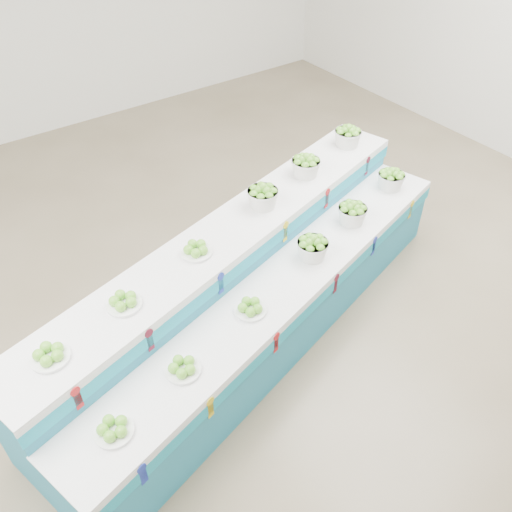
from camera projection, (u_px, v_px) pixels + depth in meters
name	position (u px, v px, depth m)	size (l,w,h in m)	color
ground	(230.00, 343.00, 4.93)	(10.00, 10.00, 0.00)	brown
display_stand	(256.00, 287.00, 4.75)	(4.48, 1.15, 1.02)	teal
plate_lower_left	(113.00, 428.00, 3.39)	(0.26, 0.26, 0.10)	white
plate_lower_mid	(182.00, 367.00, 3.76)	(0.26, 0.26, 0.10)	white
plate_lower_right	(250.00, 307.00, 4.20)	(0.26, 0.26, 0.10)	white
basket_lower_left	(312.00, 248.00, 4.67)	(0.28, 0.28, 0.21)	silver
basket_lower_mid	(352.00, 213.00, 5.06)	(0.28, 0.28, 0.21)	silver
basket_lower_right	(391.00, 179.00, 5.51)	(0.28, 0.28, 0.21)	silver
plate_upper_left	(49.00, 354.00, 3.46)	(0.26, 0.26, 0.10)	white
plate_upper_mid	(123.00, 301.00, 3.83)	(0.26, 0.26, 0.10)	white
plate_upper_right	(196.00, 249.00, 4.27)	(0.26, 0.26, 0.10)	white
basket_upper_left	(263.00, 196.00, 4.74)	(0.28, 0.28, 0.21)	silver
basket_upper_mid	(306.00, 166.00, 5.13)	(0.28, 0.28, 0.21)	silver
basket_upper_right	(348.00, 136.00, 5.58)	(0.28, 0.28, 0.21)	silver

